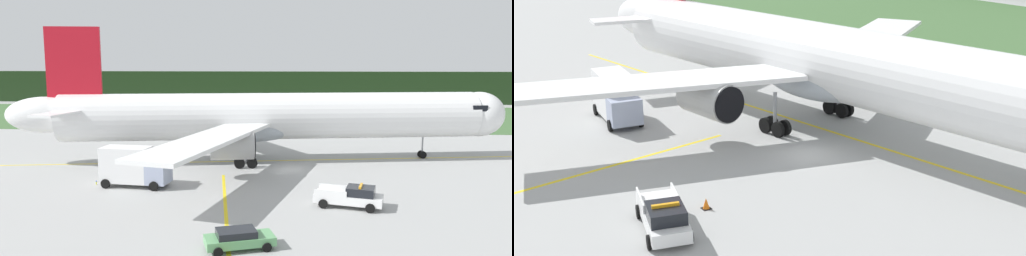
{
  "view_description": "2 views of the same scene",
  "coord_description": "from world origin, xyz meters",
  "views": [
    {
      "loc": [
        0.37,
        -51.12,
        11.84
      ],
      "look_at": [
        -4.15,
        5.3,
        3.86
      ],
      "focal_mm": 33.1,
      "sensor_mm": 36.0,
      "label": 1
    },
    {
      "loc": [
        34.51,
        -25.76,
        16.2
      ],
      "look_at": [
        0.14,
        -3.29,
        2.57
      ],
      "focal_mm": 46.38,
      "sensor_mm": 36.0,
      "label": 2
    }
  ],
  "objects": [
    {
      "name": "airliner",
      "position": [
        -2.66,
        4.48,
        5.3
      ],
      "size": [
        59.23,
        46.38,
        15.73
      ],
      "color": "white",
      "rests_on": "ground"
    },
    {
      "name": "ops_pickup_truck",
      "position": [
        5.14,
        -13.23,
        0.9
      ],
      "size": [
        5.83,
        3.35,
        1.94
      ],
      "color": "silver",
      "rests_on": "ground"
    },
    {
      "name": "catering_truck",
      "position": [
        -14.85,
        -8.25,
        1.96
      ],
      "size": [
        6.68,
        3.27,
        3.95
      ],
      "color": "#98A2BD",
      "rests_on": "ground"
    },
    {
      "name": "taxiway_centerline_main",
      "position": [
        -2.11,
        4.58,
        0.0
      ],
      "size": [
        77.51,
        13.14,
        0.01
      ],
      "primitive_type": "cube",
      "rotation": [
        0.0,
        0.0,
        0.16
      ],
      "color": "yellow",
      "rests_on": "ground"
    },
    {
      "name": "taxiway_centerline_spur",
      "position": [
        -4.48,
        -17.9,
        0.0
      ],
      "size": [
        5.2,
        29.6,
        0.01
      ],
      "primitive_type": "cube",
      "rotation": [
        0.0,
        0.0,
        -1.41
      ],
      "color": "yellow",
      "rests_on": "ground"
    },
    {
      "name": "taxiway_edge_light_west",
      "position": [
        -18.67,
        -7.94,
        0.22
      ],
      "size": [
        0.12,
        0.12,
        0.4
      ],
      "color": "yellow",
      "rests_on": "ground"
    },
    {
      "name": "ground",
      "position": [
        0.0,
        0.0,
        0.0
      ],
      "size": [
        320.0,
        320.0,
        0.0
      ],
      "primitive_type": "plane",
      "color": "#9F9F9E"
    },
    {
      "name": "apron_cone",
      "position": [
        3.86,
        -10.06,
        0.32
      ],
      "size": [
        0.52,
        0.52,
        0.65
      ],
      "color": "black",
      "rests_on": "ground"
    }
  ]
}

